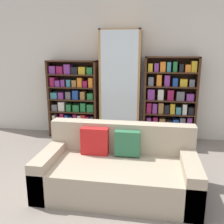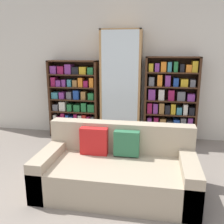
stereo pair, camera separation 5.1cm
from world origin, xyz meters
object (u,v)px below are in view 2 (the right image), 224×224
couch (117,169)px  bookshelf_right (170,102)px  bookshelf_left (74,100)px  wine_bottle (148,138)px  display_cabinet (121,87)px

couch → bookshelf_right: 2.09m
couch → bookshelf_right: (0.71, 1.90, 0.50)m
bookshelf_left → bookshelf_right: size_ratio=0.95×
couch → wine_bottle: (0.33, 1.53, -0.12)m
bookshelf_left → wine_bottle: bookshelf_left is taller
bookshelf_right → wine_bottle: bearing=-135.4°
bookshelf_left → wine_bottle: (1.51, -0.38, -0.59)m
bookshelf_left → display_cabinet: size_ratio=0.73×
couch → bookshelf_right: bookshelf_right is taller
bookshelf_left → bookshelf_right: 1.89m
couch → bookshelf_left: (-1.18, 1.90, 0.47)m
display_cabinet → wine_bottle: bearing=-32.9°
bookshelf_right → wine_bottle: (-0.38, -0.38, -0.62)m
couch → bookshelf_left: bearing=121.7°
display_cabinet → couch: bearing=-83.2°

